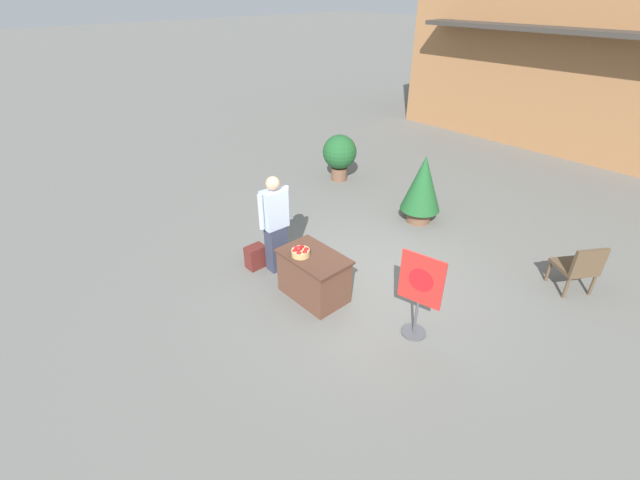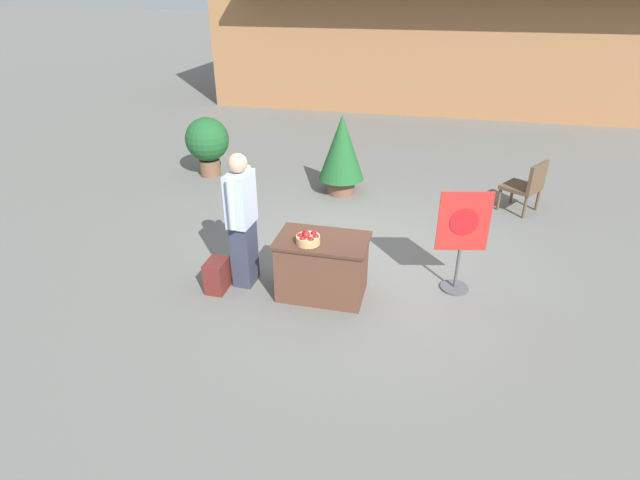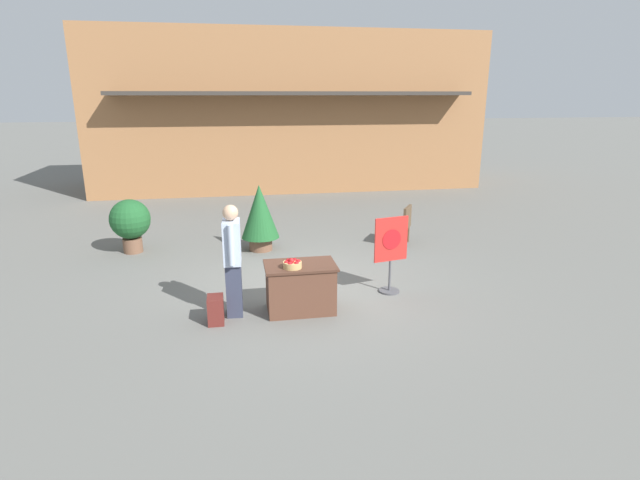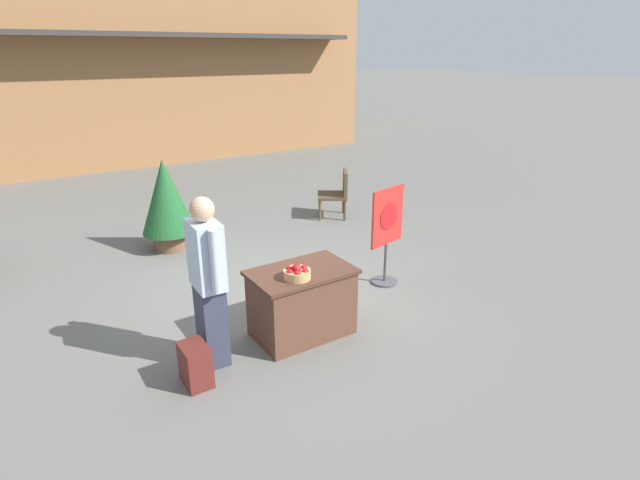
% 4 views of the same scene
% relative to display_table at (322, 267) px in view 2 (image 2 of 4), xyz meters
% --- Properties ---
extents(ground_plane, '(120.00, 120.00, 0.00)m').
position_rel_display_table_xyz_m(ground_plane, '(0.32, 0.99, -0.39)').
color(ground_plane, slate).
extents(storefront_building, '(13.73, 5.26, 5.45)m').
position_rel_display_table_xyz_m(storefront_building, '(1.18, 11.85, 2.33)').
color(storefront_building, '#9E6B42').
rests_on(storefront_building, ground_plane).
extents(display_table, '(1.12, 0.72, 0.78)m').
position_rel_display_table_xyz_m(display_table, '(0.00, 0.00, 0.00)').
color(display_table, brown).
rests_on(display_table, ground_plane).
extents(apple_basket, '(0.29, 0.29, 0.16)m').
position_rel_display_table_xyz_m(apple_basket, '(-0.14, -0.15, 0.46)').
color(apple_basket, tan).
rests_on(apple_basket, display_table).
extents(person_visitor, '(0.28, 0.61, 1.77)m').
position_rel_display_table_xyz_m(person_visitor, '(-1.04, 0.04, 0.52)').
color(person_visitor, '#33384C').
rests_on(person_visitor, ground_plane).
extents(backpack, '(0.24, 0.34, 0.42)m').
position_rel_display_table_xyz_m(backpack, '(-1.33, -0.22, -0.18)').
color(backpack, maroon).
rests_on(backpack, ground_plane).
extents(poster_board, '(0.62, 0.36, 1.36)m').
position_rel_display_table_xyz_m(poster_board, '(1.65, 0.50, 0.36)').
color(poster_board, '#4C4C51').
rests_on(poster_board, ground_plane).
extents(patio_chair, '(0.76, 0.76, 0.90)m').
position_rel_display_table_xyz_m(patio_chair, '(2.80, 3.27, 0.11)').
color(patio_chair, brown).
rests_on(patio_chair, ground_plane).
extents(potted_plant_near_right, '(0.84, 0.84, 1.47)m').
position_rel_display_table_xyz_m(potted_plant_near_right, '(-0.42, 3.38, 0.43)').
color(potted_plant_near_right, brown).
rests_on(potted_plant_near_right, ground_plane).
extents(potted_plant_near_left, '(0.86, 0.86, 1.18)m').
position_rel_display_table_xyz_m(potted_plant_near_left, '(-3.21, 3.71, 0.31)').
color(potted_plant_near_left, brown).
rests_on(potted_plant_near_left, ground_plane).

